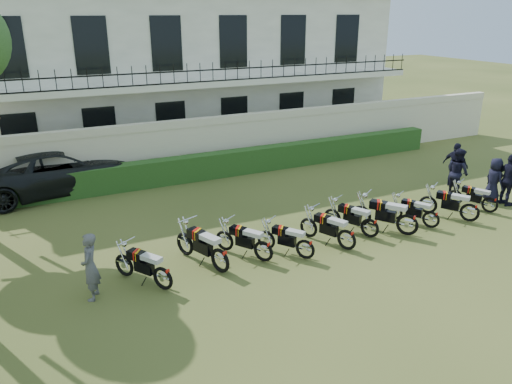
# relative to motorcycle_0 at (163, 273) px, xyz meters

# --- Properties ---
(ground) EXTENTS (100.00, 100.00, 0.00)m
(ground) POSITION_rel_motorcycle_0_xyz_m (4.88, 0.46, -0.47)
(ground) COLOR #3B491D
(ground) RESTS_ON ground
(perimeter_wall) EXTENTS (30.00, 0.35, 2.30)m
(perimeter_wall) POSITION_rel_motorcycle_0_xyz_m (4.88, 8.46, 0.70)
(perimeter_wall) COLOR beige
(perimeter_wall) RESTS_ON ground
(hedge) EXTENTS (18.00, 0.60, 1.00)m
(hedge) POSITION_rel_motorcycle_0_xyz_m (5.88, 7.66, 0.03)
(hedge) COLOR #224318
(hedge) RESTS_ON ground
(building) EXTENTS (20.40, 9.60, 7.40)m
(building) POSITION_rel_motorcycle_0_xyz_m (4.88, 14.42, 3.24)
(building) COLOR white
(building) RESTS_ON ground
(motorcycle_0) EXTENTS (1.10, 1.61, 1.02)m
(motorcycle_0) POSITION_rel_motorcycle_0_xyz_m (0.00, 0.00, 0.00)
(motorcycle_0) COLOR black
(motorcycle_0) RESTS_ON ground
(motorcycle_1) EXTENTS (0.93, 1.98, 1.13)m
(motorcycle_1) POSITION_rel_motorcycle_0_xyz_m (1.55, 0.19, 0.05)
(motorcycle_1) COLOR black
(motorcycle_1) RESTS_ON ground
(motorcycle_2) EXTENTS (1.08, 1.61, 1.01)m
(motorcycle_2) POSITION_rel_motorcycle_0_xyz_m (2.82, 0.25, -0.00)
(motorcycle_2) COLOR black
(motorcycle_2) RESTS_ON ground
(motorcycle_3) EXTENTS (1.08, 1.49, 0.96)m
(motorcycle_3) POSITION_rel_motorcycle_0_xyz_m (3.91, -0.11, -0.03)
(motorcycle_3) COLOR black
(motorcycle_3) RESTS_ON ground
(motorcycle_4) EXTENTS (0.91, 1.77, 1.03)m
(motorcycle_4) POSITION_rel_motorcycle_0_xyz_m (5.24, -0.14, 0.01)
(motorcycle_4) COLOR black
(motorcycle_4) RESTS_ON ground
(motorcycle_5) EXTENTS (0.94, 1.71, 1.01)m
(motorcycle_5) POSITION_rel_motorcycle_0_xyz_m (6.34, 0.24, -0.00)
(motorcycle_5) COLOR black
(motorcycle_5) RESTS_ON ground
(motorcycle_6) EXTENTS (1.29, 1.78, 1.15)m
(motorcycle_6) POSITION_rel_motorcycle_0_xyz_m (7.43, -0.12, 0.06)
(motorcycle_6) COLOR black
(motorcycle_6) RESTS_ON ground
(motorcycle_7) EXTENTS (0.92, 1.53, 0.93)m
(motorcycle_7) POSITION_rel_motorcycle_0_xyz_m (8.48, -0.01, -0.04)
(motorcycle_7) COLOR black
(motorcycle_7) RESTS_ON ground
(motorcycle_8) EXTENTS (1.10, 1.66, 1.04)m
(motorcycle_8) POSITION_rel_motorcycle_0_xyz_m (9.94, -0.17, 0.01)
(motorcycle_8) COLOR black
(motorcycle_8) RESTS_ON ground
(motorcycle_9) EXTENTS (0.82, 1.56, 0.92)m
(motorcycle_9) POSITION_rel_motorcycle_0_xyz_m (11.16, 0.09, -0.05)
(motorcycle_9) COLOR black
(motorcycle_9) RESTS_ON ground
(suv) EXTENTS (6.23, 3.56, 1.64)m
(suv) POSITION_rel_motorcycle_0_xyz_m (-1.59, 8.58, 0.35)
(suv) COLOR black
(suv) RESTS_ON ground
(inspector) EXTENTS (0.59, 0.70, 1.65)m
(inspector) POSITION_rel_motorcycle_0_xyz_m (-1.58, 0.38, 0.35)
(inspector) COLOR #5B5C61
(inspector) RESTS_ON ground
(officer_2) EXTENTS (0.60, 1.13, 1.83)m
(officer_2) POSITION_rel_motorcycle_0_xyz_m (12.29, 0.38, 0.44)
(officer_2) COLOR black
(officer_2) RESTS_ON ground
(officer_3) EXTENTS (0.64, 0.85, 1.58)m
(officer_3) POSITION_rel_motorcycle_0_xyz_m (12.16, 0.86, 0.32)
(officer_3) COLOR black
(officer_3) RESTS_ON ground
(officer_4) EXTENTS (0.79, 0.95, 1.78)m
(officer_4) POSITION_rel_motorcycle_0_xyz_m (11.42, 1.83, 0.42)
(officer_4) COLOR black
(officer_4) RESTS_ON ground
(officer_5) EXTENTS (0.67, 1.07, 1.69)m
(officer_5) POSITION_rel_motorcycle_0_xyz_m (12.18, 2.66, 0.37)
(officer_5) COLOR black
(officer_5) RESTS_ON ground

